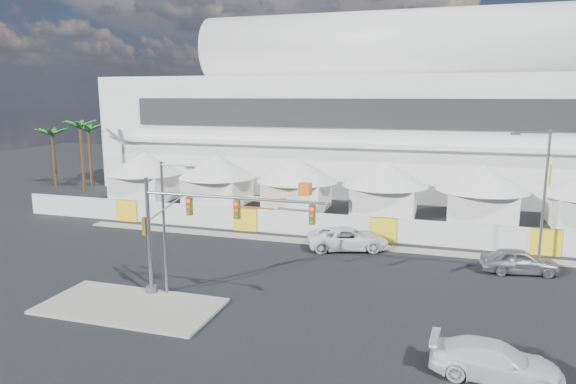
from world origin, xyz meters
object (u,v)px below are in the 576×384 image
(streetlight_median, at_px, (167,219))
(boom_lift, at_px, (259,211))
(streetlight_curb, at_px, (542,187))
(sedan_silver, at_px, (519,261))
(pickup_near, at_px, (495,361))
(traffic_mast, at_px, (186,231))
(pickup_curb, at_px, (348,238))

(streetlight_median, distance_m, boom_lift, 18.88)
(streetlight_curb, relative_size, boom_lift, 1.18)
(sedan_silver, height_order, boom_lift, boom_lift)
(boom_lift, bearing_deg, sedan_silver, -17.01)
(sedan_silver, height_order, streetlight_median, streetlight_median)
(pickup_near, relative_size, streetlight_median, 0.68)
(traffic_mast, bearing_deg, pickup_curb, 60.50)
(pickup_near, bearing_deg, sedan_silver, -6.87)
(sedan_silver, bearing_deg, pickup_near, 160.78)
(pickup_curb, height_order, streetlight_median, streetlight_median)
(pickup_curb, bearing_deg, streetlight_curb, -104.34)
(pickup_curb, xyz_separation_m, pickup_near, (9.31, -16.42, -0.08))
(traffic_mast, distance_m, streetlight_curb, 24.61)
(streetlight_median, bearing_deg, traffic_mast, -8.82)
(streetlight_curb, bearing_deg, pickup_curb, -176.03)
(streetlight_median, bearing_deg, pickup_curb, 55.82)
(streetlight_median, xyz_separation_m, boom_lift, (-1.18, 18.50, -3.60))
(streetlight_curb, distance_m, boom_lift, 23.99)
(pickup_near, bearing_deg, streetlight_median, 80.71)
(traffic_mast, xyz_separation_m, streetlight_curb, (20.53, 13.50, 1.35))
(pickup_curb, xyz_separation_m, boom_lift, (-9.58, 6.13, 0.22))
(pickup_curb, relative_size, traffic_mast, 0.57)
(streetlight_curb, bearing_deg, sedan_silver, -116.30)
(streetlight_median, relative_size, streetlight_curb, 0.84)
(traffic_mast, height_order, streetlight_curb, streetlight_curb)
(sedan_silver, relative_size, boom_lift, 0.62)
(pickup_curb, height_order, boom_lift, boom_lift)
(pickup_near, relative_size, traffic_mast, 0.49)
(traffic_mast, bearing_deg, streetlight_median, 171.18)
(pickup_curb, xyz_separation_m, streetlight_curb, (13.42, 0.93, 4.61))
(sedan_silver, distance_m, boom_lift, 23.04)
(sedan_silver, xyz_separation_m, streetlight_curb, (1.45, 2.93, 4.63))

